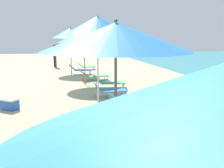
{
  "coord_description": "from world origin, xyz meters",
  "views": [
    {
      "loc": [
        -1.1,
        3.86,
        2.31
      ],
      "look_at": [
        0.31,
        10.69,
        1.01
      ],
      "focal_mm": 40.77,
      "sensor_mm": 36.0,
      "label": 1
    }
  ],
  "objects": [
    {
      "name": "umbrella_third",
      "position": [
        -0.15,
        8.16,
        2.3
      ],
      "size": [
        2.6,
        2.6,
        2.6
      ],
      "color": "#4C4C51",
      "rests_on": "ground"
    },
    {
      "name": "lounger_third_shoreside",
      "position": [
        0.75,
        9.26,
        0.31
      ],
      "size": [
        1.41,
        0.81,
        0.55
      ],
      "rotation": [
        0.0,
        0.0,
        0.13
      ],
      "color": "#4CA572",
      "rests_on": "ground"
    },
    {
      "name": "umbrella_fourth",
      "position": [
        0.17,
        12.34,
        2.66
      ],
      "size": [
        2.32,
        2.32,
        3.03
      ],
      "color": "silver",
      "rests_on": "ground"
    },
    {
      "name": "lounger_fourth_shoreside",
      "position": [
        0.72,
        13.25,
        0.31
      ],
      "size": [
        1.32,
        0.64,
        0.62
      ],
      "rotation": [
        0.0,
        0.0,
        0.05
      ],
      "color": "blue",
      "rests_on": "ground"
    },
    {
      "name": "lounger_fourth_inland",
      "position": [
        1.08,
        11.39,
        0.25
      ],
      "size": [
        1.56,
        0.81,
        0.51
      ],
      "rotation": [
        0.0,
        0.0,
        -0.16
      ],
      "color": "#4CA572",
      "rests_on": "ground"
    },
    {
      "name": "umbrella_fifth",
      "position": [
        0.08,
        16.08,
        2.36
      ],
      "size": [
        2.5,
        2.5,
        2.77
      ],
      "color": "olive",
      "rests_on": "ground"
    },
    {
      "name": "lounger_fifth_shoreside",
      "position": [
        0.69,
        17.27,
        0.26
      ],
      "size": [
        1.62,
        0.86,
        0.54
      ],
      "rotation": [
        0.0,
        0.0,
        0.18
      ],
      "color": "#4CA572",
      "rests_on": "ground"
    },
    {
      "name": "lounger_fifth_inland",
      "position": [
        1.06,
        15.08,
        0.28
      ],
      "size": [
        1.54,
        0.83,
        0.59
      ],
      "rotation": [
        0.0,
        0.0,
        -0.15
      ],
      "color": "#4CA572",
      "rests_on": "ground"
    },
    {
      "name": "umbrella_farthest",
      "position": [
        -0.37,
        20.43,
        2.52
      ],
      "size": [
        2.37,
        2.37,
        2.9
      ],
      "color": "olive",
      "rests_on": "ground"
    },
    {
      "name": "lounger_farthest_shoreside",
      "position": [
        0.71,
        21.71,
        0.25
      ],
      "size": [
        1.31,
        0.73,
        0.53
      ],
      "rotation": [
        0.0,
        0.0,
        0.08
      ],
      "color": "#4CA572",
      "rests_on": "ground"
    },
    {
      "name": "lounger_farthest_inland",
      "position": [
        0.11,
        19.52,
        0.32
      ],
      "size": [
        1.38,
        0.67,
        0.62
      ],
      "rotation": [
        0.0,
        0.0,
        -0.01
      ],
      "color": "blue",
      "rests_on": "ground"
    },
    {
      "name": "person_walking_mid",
      "position": [
        -1.44,
        23.91,
        1.06
      ],
      "size": [
        0.41,
        0.41,
        1.74
      ],
      "rotation": [
        0.0,
        0.0,
        3.88
      ],
      "color": "#262628",
      "rests_on": "ground"
    },
    {
      "name": "cooler_box",
      "position": [
        -2.72,
        12.25,
        0.18
      ],
      "size": [
        0.63,
        0.59,
        0.36
      ],
      "color": "#2659B2",
      "rests_on": "ground"
    }
  ]
}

